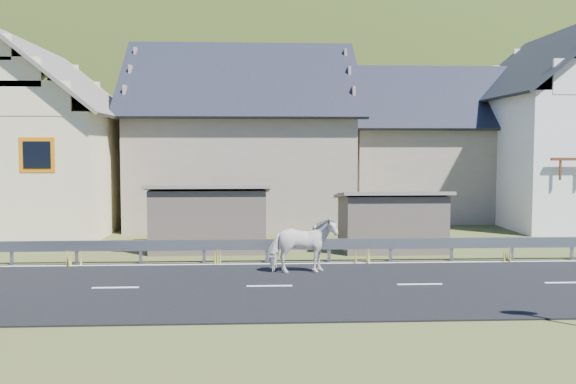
{
  "coord_description": "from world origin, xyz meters",
  "views": [
    {
      "loc": [
        -0.37,
        -16.61,
        3.68
      ],
      "look_at": [
        0.67,
        3.46,
        2.27
      ],
      "focal_mm": 40.0,
      "sensor_mm": 36.0,
      "label": 1
    }
  ],
  "objects": [
    {
      "name": "mountain",
      "position": [
        5.0,
        180.0,
        -20.0
      ],
      "size": [
        440.0,
        280.0,
        260.0
      ],
      "primitive_type": "ellipsoid",
      "color": "#2B3F13",
      "rests_on": "ground"
    },
    {
      "name": "house_white",
      "position": [
        15.0,
        14.0,
        5.06
      ],
      "size": [
        8.8,
        10.8,
        9.7
      ],
      "color": "silver",
      "rests_on": "ground"
    },
    {
      "name": "guardrail",
      "position": [
        -0.0,
        3.68,
        0.56
      ],
      "size": [
        28.1,
        0.09,
        0.75
      ],
      "color": "#93969B",
      "rests_on": "ground"
    },
    {
      "name": "horse",
      "position": [
        1.0,
        1.71,
        0.86
      ],
      "size": [
        1.02,
        2.0,
        1.63
      ],
      "primitive_type": "imported",
      "rotation": [
        0.0,
        0.0,
        1.64
      ],
      "color": "white",
      "rests_on": "road"
    },
    {
      "name": "lane_markings",
      "position": [
        0.0,
        0.0,
        0.04
      ],
      "size": [
        60.0,
        6.6,
        0.01
      ],
      "primitive_type": "cube",
      "color": "silver",
      "rests_on": "road"
    },
    {
      "name": "shed_left",
      "position": [
        -2.0,
        6.5,
        1.1
      ],
      "size": [
        4.3,
        3.3,
        2.4
      ],
      "primitive_type": "cube",
      "color": "brown",
      "rests_on": "ground"
    },
    {
      "name": "ground",
      "position": [
        0.0,
        0.0,
        0.0
      ],
      "size": [
        160.0,
        160.0,
        0.0
      ],
      "primitive_type": "plane",
      "color": "#36431B",
      "rests_on": "ground"
    },
    {
      "name": "house_cream",
      "position": [
        -10.0,
        12.0,
        4.36
      ],
      "size": [
        7.8,
        9.8,
        8.3
      ],
      "color": "beige",
      "rests_on": "ground"
    },
    {
      "name": "road",
      "position": [
        0.0,
        0.0,
        0.02
      ],
      "size": [
        60.0,
        7.0,
        0.04
      ],
      "primitive_type": "cube",
      "color": "black",
      "rests_on": "ground"
    },
    {
      "name": "house_stone_b",
      "position": [
        9.0,
        17.0,
        4.24
      ],
      "size": [
        9.8,
        8.8,
        8.1
      ],
      "color": "gray",
      "rests_on": "ground"
    },
    {
      "name": "house_stone_a",
      "position": [
        -1.0,
        15.0,
        4.63
      ],
      "size": [
        10.8,
        9.8,
        8.9
      ],
      "color": "gray",
      "rests_on": "ground"
    },
    {
      "name": "shed_right",
      "position": [
        4.5,
        6.0,
        1.0
      ],
      "size": [
        3.8,
        2.9,
        2.2
      ],
      "primitive_type": "cube",
      "color": "brown",
      "rests_on": "ground"
    }
  ]
}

